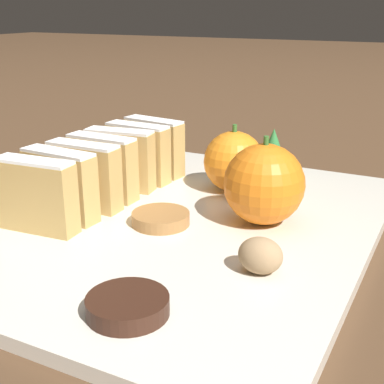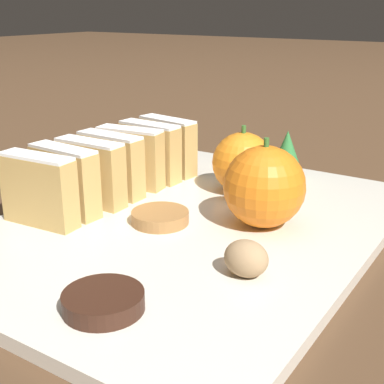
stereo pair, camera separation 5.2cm
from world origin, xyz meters
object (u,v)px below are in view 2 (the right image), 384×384
at_px(orange_near, 246,163).
at_px(orange_far, 264,187).
at_px(chocolate_cookie, 103,301).
at_px(walnut, 246,258).

relative_size(orange_near, orange_far, 0.89).
bearing_deg(orange_near, chocolate_cookie, -83.13).
bearing_deg(orange_near, walnut, -62.11).
bearing_deg(walnut, orange_near, 117.89).
relative_size(walnut, chocolate_cookie, 0.62).
distance_m(orange_near, orange_far, 0.10).
bearing_deg(chocolate_cookie, orange_near, 96.87).
distance_m(orange_far, walnut, 0.11).
relative_size(orange_near, chocolate_cookie, 1.32).
bearing_deg(walnut, orange_far, 108.89).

